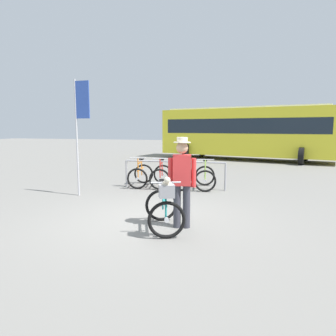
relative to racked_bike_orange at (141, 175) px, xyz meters
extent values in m
plane|color=slate|center=(1.44, -3.36, -0.37)|extent=(80.00, 80.00, 0.00)
cylinder|color=#99999E|center=(-0.41, -0.21, 0.06)|extent=(0.06, 0.06, 0.85)
cylinder|color=#99999E|center=(2.74, 0.02, 0.06)|extent=(0.06, 0.06, 0.85)
cylinder|color=#99999E|center=(1.16, -0.10, 0.48)|extent=(3.15, 0.28, 0.05)
torus|color=black|center=(-0.08, 0.50, -0.04)|extent=(0.66, 0.17, 0.66)
cylinder|color=#B7B7BC|center=(-0.08, 0.50, -0.04)|extent=(0.09, 0.07, 0.08)
torus|color=black|center=(0.08, -0.50, -0.04)|extent=(0.66, 0.17, 0.66)
cylinder|color=#B7B7BC|center=(0.08, -0.50, -0.04)|extent=(0.09, 0.07, 0.08)
cube|color=orange|center=(0.00, 0.00, 0.19)|extent=(0.19, 0.91, 0.04)
cube|color=orange|center=(0.01, -0.05, 0.41)|extent=(0.14, 0.61, 0.04)
cylinder|color=orange|center=(-0.03, 0.18, 0.24)|extent=(0.03, 0.03, 0.55)
cube|color=black|center=(-0.03, 0.18, 0.51)|extent=(0.16, 0.26, 0.06)
cylinder|color=orange|center=(0.06, -0.38, 0.28)|extent=(0.03, 0.03, 0.63)
cylinder|color=#B7B7BC|center=(0.06, -0.38, 0.59)|extent=(0.52, 0.11, 0.03)
torus|color=black|center=(0.60, 0.55, -0.04)|extent=(0.66, 0.20, 0.66)
cylinder|color=#B7B7BC|center=(0.60, 0.55, -0.04)|extent=(0.09, 0.08, 0.08)
torus|color=black|center=(0.79, -0.45, -0.04)|extent=(0.66, 0.20, 0.66)
cylinder|color=#B7B7BC|center=(0.79, -0.45, -0.04)|extent=(0.09, 0.08, 0.08)
cube|color=red|center=(0.70, 0.05, 0.19)|extent=(0.21, 0.91, 0.04)
cube|color=red|center=(0.71, 0.00, 0.41)|extent=(0.15, 0.61, 0.04)
cylinder|color=red|center=(0.66, 0.23, 0.24)|extent=(0.03, 0.03, 0.55)
cube|color=black|center=(0.66, 0.23, 0.51)|extent=(0.16, 0.26, 0.06)
cylinder|color=red|center=(0.77, -0.33, 0.28)|extent=(0.03, 0.03, 0.63)
cylinder|color=#B7B7BC|center=(0.77, -0.33, 0.59)|extent=(0.52, 0.13, 0.03)
torus|color=black|center=(1.29, 0.60, -0.04)|extent=(0.66, 0.20, 0.66)
cylinder|color=#B7B7BC|center=(1.29, 0.60, -0.04)|extent=(0.09, 0.08, 0.08)
torus|color=black|center=(1.50, -0.40, -0.04)|extent=(0.66, 0.20, 0.66)
cylinder|color=#B7B7BC|center=(1.50, -0.40, -0.04)|extent=(0.09, 0.08, 0.08)
cube|color=silver|center=(1.40, 0.10, 0.19)|extent=(0.23, 0.91, 0.04)
cube|color=silver|center=(1.41, 0.05, 0.41)|extent=(0.16, 0.61, 0.04)
cylinder|color=silver|center=(1.36, 0.28, 0.24)|extent=(0.03, 0.03, 0.55)
cube|color=black|center=(1.36, 0.28, 0.51)|extent=(0.17, 0.26, 0.06)
cylinder|color=silver|center=(1.48, -0.28, 0.28)|extent=(0.03, 0.03, 0.63)
cylinder|color=#B7B7BC|center=(1.48, -0.28, 0.59)|extent=(0.51, 0.14, 0.03)
torus|color=black|center=(2.01, 0.66, -0.04)|extent=(0.66, 0.17, 0.66)
cylinder|color=#B7B7BC|center=(2.01, 0.66, -0.04)|extent=(0.09, 0.07, 0.08)
torus|color=black|center=(2.18, -0.35, -0.04)|extent=(0.66, 0.17, 0.66)
cylinder|color=#B7B7BC|center=(2.18, -0.35, -0.04)|extent=(0.09, 0.07, 0.08)
cube|color=#9ED14C|center=(2.09, 0.15, 0.19)|extent=(0.19, 0.91, 0.04)
cube|color=#9ED14C|center=(2.10, 0.10, 0.41)|extent=(0.14, 0.61, 0.04)
cylinder|color=#9ED14C|center=(2.06, 0.33, 0.24)|extent=(0.03, 0.03, 0.55)
cube|color=black|center=(2.06, 0.33, 0.51)|extent=(0.16, 0.26, 0.06)
cylinder|color=#9ED14C|center=(2.16, -0.23, 0.28)|extent=(0.03, 0.03, 0.63)
cylinder|color=#B7B7BC|center=(2.16, -0.23, 0.59)|extent=(0.52, 0.12, 0.03)
torus|color=black|center=(1.77, -3.42, -0.04)|extent=(0.63, 0.31, 0.66)
cylinder|color=#B7B7BC|center=(1.77, -3.42, -0.04)|extent=(0.10, 0.09, 0.08)
torus|color=black|center=(2.16, -4.36, -0.04)|extent=(0.63, 0.31, 0.66)
cylinder|color=#B7B7BC|center=(2.16, -4.36, -0.04)|extent=(0.10, 0.09, 0.08)
cube|color=teal|center=(1.96, -3.89, 0.19)|extent=(0.38, 0.86, 0.04)
cube|color=teal|center=(1.98, -3.94, 0.41)|extent=(0.26, 0.58, 0.04)
cylinder|color=teal|center=(1.90, -3.72, 0.24)|extent=(0.03, 0.03, 0.55)
cube|color=black|center=(1.90, -3.72, 0.51)|extent=(0.20, 0.27, 0.06)
cylinder|color=teal|center=(2.11, -4.25, 0.28)|extent=(0.03, 0.03, 0.63)
cylinder|color=#B7B7BC|center=(2.11, -4.25, 0.59)|extent=(0.49, 0.22, 0.03)
cube|color=gray|center=(2.17, -4.38, 0.47)|extent=(0.32, 0.28, 0.22)
ellipsoid|color=beige|center=(2.17, -4.38, 0.57)|extent=(0.23, 0.22, 0.16)
sphere|color=beige|center=(2.20, -4.46, 0.67)|extent=(0.11, 0.11, 0.11)
cylinder|color=#383842|center=(2.18, -3.73, 0.04)|extent=(0.14, 0.14, 0.82)
cylinder|color=#383842|center=(2.36, -3.70, 0.04)|extent=(0.14, 0.14, 0.82)
cube|color=red|center=(2.27, -3.71, 0.74)|extent=(0.37, 0.26, 0.58)
cylinder|color=red|center=(2.05, -3.74, 0.69)|extent=(0.09, 0.09, 0.55)
cylinder|color=red|center=(2.48, -3.65, 0.69)|extent=(0.09, 0.09, 0.55)
sphere|color=tan|center=(2.27, -3.71, 1.16)|extent=(0.22, 0.22, 0.22)
cylinder|color=beige|center=(2.27, -3.71, 1.26)|extent=(0.32, 0.32, 0.02)
cylinder|color=beige|center=(2.27, -3.71, 1.31)|extent=(0.20, 0.20, 0.09)
cube|color=yellow|center=(2.99, 9.60, 1.28)|extent=(10.31, 4.70, 2.70)
cube|color=#19232D|center=(2.99, 9.60, 1.63)|extent=(9.53, 4.54, 0.84)
cube|color=silver|center=(2.99, 9.60, 2.67)|extent=(9.28, 4.23, 0.08)
cylinder|color=black|center=(-0.46, 9.12, 0.08)|extent=(0.45, 0.93, 0.90)
cylinder|color=black|center=(0.10, 11.56, 0.08)|extent=(0.45, 0.93, 0.90)
cylinder|color=black|center=(5.87, 7.65, 0.08)|extent=(0.45, 0.93, 0.90)
cylinder|color=black|center=(6.44, 10.09, 0.08)|extent=(0.45, 0.93, 0.90)
cylinder|color=#B2B2B7|center=(-1.18, -1.79, 1.23)|extent=(0.05, 0.05, 3.20)
cube|color=#2D4CA5|center=(-0.96, -1.79, 2.28)|extent=(0.40, 0.03, 1.00)
camera|label=1|loc=(3.57, -9.22, 1.53)|focal=32.60mm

